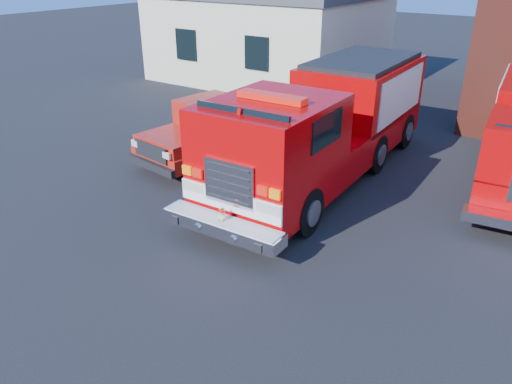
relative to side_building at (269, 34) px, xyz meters
The scene contains 4 objects.
ground 15.96m from the side_building, 55.30° to the right, with size 100.00×100.00×0.00m, color black.
side_building is the anchor object (origin of this frame).
fire_engine 12.97m from the side_building, 49.66° to the right, with size 3.00×9.82×3.00m.
pickup_truck 11.42m from the side_building, 64.28° to the right, with size 2.72×5.80×1.83m.
Camera 1 is at (5.31, -8.88, 5.72)m, focal length 35.00 mm.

